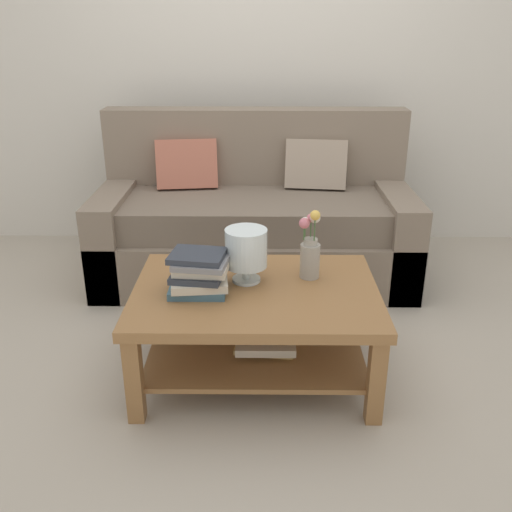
{
  "coord_description": "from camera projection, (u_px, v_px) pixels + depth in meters",
  "views": [
    {
      "loc": [
        0.01,
        -2.66,
        1.61
      ],
      "look_at": [
        -0.02,
        -0.16,
        0.56
      ],
      "focal_mm": 39.8,
      "sensor_mm": 36.0,
      "label": 1
    }
  ],
  "objects": [
    {
      "name": "ground_plane",
      "position": [
        259.0,
        340.0,
        3.07
      ],
      "size": [
        10.0,
        10.0,
        0.0
      ],
      "primitive_type": "plane",
      "color": "#ADA393"
    },
    {
      "name": "book_stack_main",
      "position": [
        199.0,
        273.0,
        2.55
      ],
      "size": [
        0.28,
        0.24,
        0.19
      ],
      "color": "#3D6075",
      "rests_on": "coffee_table"
    },
    {
      "name": "glass_hurricane_vase",
      "position": [
        246.0,
        249.0,
        2.63
      ],
      "size": [
        0.2,
        0.2,
        0.26
      ],
      "color": "silver",
      "rests_on": "coffee_table"
    },
    {
      "name": "back_wall",
      "position": [
        261.0,
        58.0,
        4.07
      ],
      "size": [
        6.4,
        0.12,
        2.7
      ],
      "primitive_type": "cube",
      "color": "beige",
      "rests_on": "ground"
    },
    {
      "name": "flower_pitcher",
      "position": [
        310.0,
        249.0,
        2.68
      ],
      "size": [
        0.11,
        0.1,
        0.34
      ],
      "color": "#9E998E",
      "rests_on": "coffee_table"
    },
    {
      "name": "couch",
      "position": [
        255.0,
        222.0,
        3.77
      ],
      "size": [
        2.02,
        0.9,
        1.06
      ],
      "color": "#7A6B5B",
      "rests_on": "ground"
    },
    {
      "name": "coffee_table",
      "position": [
        256.0,
        313.0,
        2.66
      ],
      "size": [
        1.13,
        0.82,
        0.46
      ],
      "color": "olive",
      "rests_on": "ground"
    }
  ]
}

